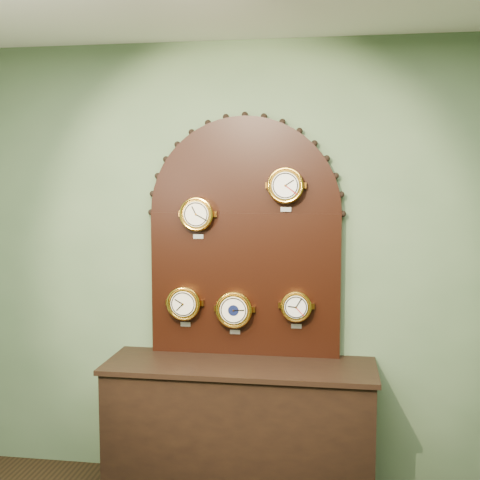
% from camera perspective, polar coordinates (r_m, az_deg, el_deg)
% --- Properties ---
extents(wall_back, '(4.00, 0.00, 4.00)m').
position_cam_1_polar(wall_back, '(3.92, 0.55, -2.26)').
color(wall_back, '#516A49').
rests_on(wall_back, ground).
extents(shop_counter, '(1.60, 0.50, 0.80)m').
position_cam_1_polar(shop_counter, '(3.93, -0.05, -17.42)').
color(shop_counter, black).
rests_on(shop_counter, ground_plane).
extents(display_board, '(1.26, 0.06, 1.53)m').
position_cam_1_polar(display_board, '(3.85, 0.45, 0.97)').
color(display_board, black).
rests_on(display_board, shop_counter).
extents(roman_clock, '(0.21, 0.08, 0.26)m').
position_cam_1_polar(roman_clock, '(3.83, -4.02, 2.42)').
color(roman_clock, gold).
rests_on(roman_clock, display_board).
extents(arabic_clock, '(0.22, 0.08, 0.27)m').
position_cam_1_polar(arabic_clock, '(3.74, 4.27, 5.08)').
color(arabic_clock, gold).
rests_on(arabic_clock, display_board).
extents(hygrometer, '(0.22, 0.08, 0.27)m').
position_cam_1_polar(hygrometer, '(3.92, -5.21, -5.86)').
color(hygrometer, gold).
rests_on(hygrometer, display_board).
extents(barometer, '(0.23, 0.08, 0.28)m').
position_cam_1_polar(barometer, '(3.86, -0.54, -6.47)').
color(barometer, gold).
rests_on(barometer, display_board).
extents(tide_clock, '(0.19, 0.08, 0.24)m').
position_cam_1_polar(tide_clock, '(3.81, 5.25, -6.15)').
color(tide_clock, gold).
rests_on(tide_clock, display_board).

